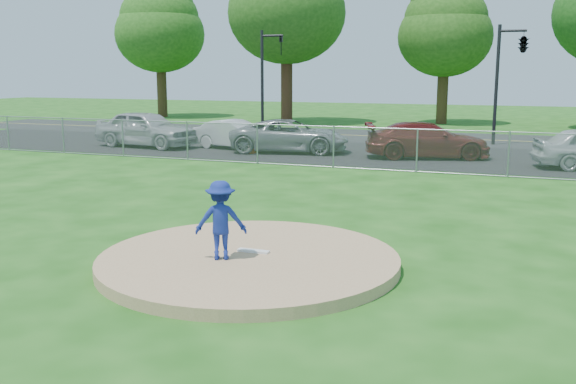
{
  "coord_description": "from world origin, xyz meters",
  "views": [
    {
      "loc": [
        4.57,
        -10.15,
        3.44
      ],
      "look_at": [
        0.0,
        2.0,
        1.0
      ],
      "focal_mm": 40.0,
      "sensor_mm": 36.0,
      "label": 1
    }
  ],
  "objects_px": {
    "traffic_signal_center": "(521,46)",
    "parked_car_silver": "(146,129)",
    "traffic_signal_left": "(266,73)",
    "parked_car_white": "(236,134)",
    "tree_center": "(445,25)",
    "parked_car_darkred": "(427,140)",
    "parked_car_gray": "(290,136)",
    "tree_far_left": "(160,23)",
    "pitcher": "(221,220)",
    "traffic_cone": "(252,144)"
  },
  "relations": [
    {
      "from": "tree_far_left",
      "to": "tree_center",
      "type": "xyz_separation_m",
      "value": [
        21.0,
        1.0,
        -0.59
      ]
    },
    {
      "from": "tree_far_left",
      "to": "parked_car_silver",
      "type": "distance_m",
      "value": 21.27
    },
    {
      "from": "traffic_signal_left",
      "to": "tree_far_left",
      "type": "bearing_deg",
      "value": 140.27
    },
    {
      "from": "traffic_signal_center",
      "to": "parked_car_white",
      "type": "distance_m",
      "value": 13.78
    },
    {
      "from": "pitcher",
      "to": "parked_car_silver",
      "type": "distance_m",
      "value": 19.52
    },
    {
      "from": "parked_car_white",
      "to": "traffic_signal_left",
      "type": "bearing_deg",
      "value": 21.08
    },
    {
      "from": "pitcher",
      "to": "parked_car_darkred",
      "type": "xyz_separation_m",
      "value": [
        1.11,
        16.28,
        -0.17
      ]
    },
    {
      "from": "tree_far_left",
      "to": "traffic_signal_left",
      "type": "bearing_deg",
      "value": -39.73
    },
    {
      "from": "traffic_signal_left",
      "to": "parked_car_white",
      "type": "xyz_separation_m",
      "value": [
        0.96,
        -5.97,
        -2.71
      ]
    },
    {
      "from": "tree_center",
      "to": "traffic_signal_center",
      "type": "bearing_deg",
      "value": -67.51
    },
    {
      "from": "tree_far_left",
      "to": "pitcher",
      "type": "relative_size",
      "value": 7.71
    },
    {
      "from": "tree_center",
      "to": "parked_car_white",
      "type": "xyz_separation_m",
      "value": [
        -6.81,
        -17.97,
        -5.81
      ]
    },
    {
      "from": "parked_car_darkred",
      "to": "parked_car_gray",
      "type": "bearing_deg",
      "value": 74.26
    },
    {
      "from": "tree_center",
      "to": "parked_car_darkred",
      "type": "distance_m",
      "value": 19.07
    },
    {
      "from": "parked_car_darkred",
      "to": "parked_car_white",
      "type": "bearing_deg",
      "value": 71.57
    },
    {
      "from": "traffic_cone",
      "to": "tree_center",
      "type": "bearing_deg",
      "value": 74.09
    },
    {
      "from": "tree_center",
      "to": "parked_car_white",
      "type": "height_order",
      "value": "tree_center"
    },
    {
      "from": "traffic_signal_center",
      "to": "parked_car_white",
      "type": "height_order",
      "value": "traffic_signal_center"
    },
    {
      "from": "traffic_signal_left",
      "to": "pitcher",
      "type": "distance_m",
      "value": 24.03
    },
    {
      "from": "traffic_signal_center",
      "to": "parked_car_silver",
      "type": "relative_size",
      "value": 1.14
    },
    {
      "from": "parked_car_white",
      "to": "parked_car_darkred",
      "type": "distance_m",
      "value": 8.56
    },
    {
      "from": "tree_center",
      "to": "parked_car_darkred",
      "type": "height_order",
      "value": "tree_center"
    },
    {
      "from": "pitcher",
      "to": "parked_car_silver",
      "type": "xyz_separation_m",
      "value": [
        -11.65,
        15.66,
        -0.05
      ]
    },
    {
      "from": "tree_center",
      "to": "pitcher",
      "type": "height_order",
      "value": "tree_center"
    },
    {
      "from": "traffic_cone",
      "to": "parked_car_silver",
      "type": "height_order",
      "value": "parked_car_silver"
    },
    {
      "from": "tree_center",
      "to": "pitcher",
      "type": "xyz_separation_m",
      "value": [
        0.64,
        -34.38,
        -5.57
      ]
    },
    {
      "from": "parked_car_silver",
      "to": "parked_car_white",
      "type": "distance_m",
      "value": 4.27
    },
    {
      "from": "parked_car_silver",
      "to": "parked_car_gray",
      "type": "relative_size",
      "value": 0.97
    },
    {
      "from": "tree_far_left",
      "to": "traffic_signal_center",
      "type": "distance_m",
      "value": 28.31
    },
    {
      "from": "pitcher",
      "to": "parked_car_white",
      "type": "xyz_separation_m",
      "value": [
        -7.45,
        16.42,
        -0.24
      ]
    },
    {
      "from": "tree_center",
      "to": "parked_car_silver",
      "type": "bearing_deg",
      "value": -120.47
    },
    {
      "from": "pitcher",
      "to": "parked_car_gray",
      "type": "xyz_separation_m",
      "value": [
        -4.72,
        16.1,
        -0.18
      ]
    },
    {
      "from": "traffic_cone",
      "to": "parked_car_silver",
      "type": "relative_size",
      "value": 0.16
    },
    {
      "from": "pitcher",
      "to": "parked_car_darkred",
      "type": "distance_m",
      "value": 16.32
    },
    {
      "from": "traffic_signal_center",
      "to": "parked_car_white",
      "type": "relative_size",
      "value": 1.43
    },
    {
      "from": "tree_center",
      "to": "traffic_signal_left",
      "type": "bearing_deg",
      "value": -122.9
    },
    {
      "from": "tree_center",
      "to": "parked_car_gray",
      "type": "relative_size",
      "value": 1.94
    },
    {
      "from": "traffic_signal_center",
      "to": "parked_car_silver",
      "type": "bearing_deg",
      "value": -157.2
    },
    {
      "from": "tree_far_left",
      "to": "pitcher",
      "type": "bearing_deg",
      "value": -57.04
    },
    {
      "from": "tree_center",
      "to": "parked_car_gray",
      "type": "bearing_deg",
      "value": -102.58
    },
    {
      "from": "pitcher",
      "to": "parked_car_silver",
      "type": "relative_size",
      "value": 0.28
    },
    {
      "from": "tree_center",
      "to": "parked_car_silver",
      "type": "height_order",
      "value": "tree_center"
    },
    {
      "from": "traffic_signal_center",
      "to": "parked_car_gray",
      "type": "distance_m",
      "value": 11.69
    },
    {
      "from": "parked_car_darkred",
      "to": "tree_center",
      "type": "bearing_deg",
      "value": -11.97
    },
    {
      "from": "traffic_signal_left",
      "to": "traffic_cone",
      "type": "xyz_separation_m",
      "value": [
        2.29,
        -7.19,
        -2.97
      ]
    },
    {
      "from": "traffic_signal_left",
      "to": "parked_car_silver",
      "type": "xyz_separation_m",
      "value": [
        -3.25,
        -6.72,
        -2.51
      ]
    },
    {
      "from": "traffic_signal_left",
      "to": "pitcher",
      "type": "bearing_deg",
      "value": -69.42
    },
    {
      "from": "traffic_signal_center",
      "to": "tree_far_left",
      "type": "bearing_deg",
      "value": 157.04
    },
    {
      "from": "pitcher",
      "to": "traffic_cone",
      "type": "distance_m",
      "value": 16.38
    },
    {
      "from": "parked_car_gray",
      "to": "parked_car_silver",
      "type": "bearing_deg",
      "value": 82.67
    }
  ]
}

